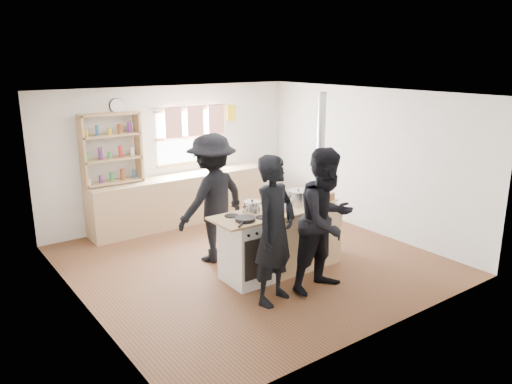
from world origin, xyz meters
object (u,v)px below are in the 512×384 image
skillet_greens (245,219)px  stockpot_counter (298,197)px  thermos (219,162)px  person_near_left (275,231)px  cooking_island (282,240)px  person_far (212,198)px  roast_tray (275,208)px  person_near_right (326,220)px  bread_board (328,198)px  flue_heater (319,212)px  stockpot_stove (252,207)px

skillet_greens → stockpot_counter: bearing=9.1°
thermos → person_near_left: size_ratio=0.16×
cooking_island → person_far: bearing=121.0°
roast_tray → person_near_right: bearing=-74.5°
cooking_island → person_near_left: (-0.65, -0.66, 0.47)m
bread_board → thermos: bearing=91.8°
thermos → person_far: (-1.26, -1.83, -0.09)m
flue_heater → person_near_left: flue_heater is taller
person_near_right → stockpot_counter: bearing=70.2°
skillet_greens → roast_tray: size_ratio=0.97×
person_far → skillet_greens: bearing=67.5°
skillet_greens → bread_board: bread_board is taller
cooking_island → person_near_right: size_ratio=1.03×
person_near_left → roast_tray: bearing=32.8°
cooking_island → stockpot_counter: size_ratio=6.16×
roast_tray → person_near_right: size_ratio=0.20×
roast_tray → stockpot_stove: stockpot_stove is taller
thermos → bread_board: 2.88m
skillet_greens → stockpot_stove: (0.28, 0.24, 0.06)m
cooking_island → person_far: (-0.57, 0.94, 0.50)m
roast_tray → person_near_left: size_ratio=0.21×
skillet_greens → roast_tray: 0.61m
thermos → stockpot_stove: 2.89m
person_near_left → person_near_right: bearing=-27.6°
person_near_right → stockpot_stove: bearing=117.2°
roast_tray → stockpot_counter: stockpot_counter is taller
skillet_greens → person_near_left: (0.07, -0.54, -0.02)m
roast_tray → flue_heater: (1.04, 0.23, -0.32)m
person_near_left → person_near_right: 0.76m
bread_board → stockpot_stove: bearing=169.8°
thermos → stockpot_stove: thermos is taller
bread_board → person_near_right: size_ratio=0.17×
roast_tray → person_near_left: 0.85m
stockpot_counter → person_far: 1.28m
person_far → stockpot_stove: bearing=84.3°
person_near_right → person_far: person_far is taller
skillet_greens → person_near_right: size_ratio=0.20×
bread_board → stockpot_counter: bearing=161.2°
stockpot_stove → person_near_left: 0.81m
bread_board → person_near_right: bearing=-135.5°
thermos → cooking_island: thermos is taller
bread_board → flue_heater: flue_heater is taller
thermos → cooking_island: size_ratio=0.15×
person_near_right → bread_board: bearing=40.8°
roast_tray → person_near_left: bearing=-128.7°
stockpot_stove → thermos: bearing=67.0°
flue_heater → person_far: (-1.49, 0.71, 0.32)m
person_far → roast_tray: bearing=100.9°
stockpot_stove → person_near_left: (-0.21, -0.77, -0.07)m
stockpot_counter → person_near_left: 1.22m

